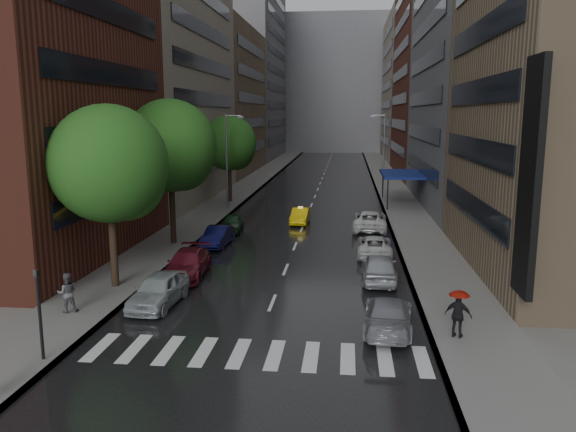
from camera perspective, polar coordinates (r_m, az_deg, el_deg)
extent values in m
plane|color=gray|center=(24.19, -2.89, -11.89)|extent=(220.00, 220.00, 0.00)
cube|color=black|center=(72.77, 3.21, 3.14)|extent=(14.00, 140.00, 0.01)
cube|color=gray|center=(73.75, -3.80, 3.28)|extent=(4.00, 140.00, 0.15)
cube|color=gray|center=(72.88, 10.30, 3.05)|extent=(4.00, 140.00, 0.15)
cube|color=silver|center=(24.11, -18.51, -12.50)|extent=(0.55, 2.80, 0.01)
cube|color=silver|center=(23.58, -15.33, -12.85)|extent=(0.55, 2.80, 0.01)
cube|color=silver|center=(23.13, -12.01, -13.17)|extent=(0.55, 2.80, 0.01)
cube|color=silver|center=(22.75, -8.56, -13.46)|extent=(0.55, 2.80, 0.01)
cube|color=silver|center=(22.46, -5.00, -13.71)|extent=(0.55, 2.80, 0.01)
cube|color=silver|center=(22.25, -1.35, -13.91)|extent=(0.55, 2.80, 0.01)
cube|color=silver|center=(22.13, 2.36, -14.06)|extent=(0.55, 2.80, 0.01)
cube|color=silver|center=(22.09, 6.09, -14.15)|extent=(0.55, 2.80, 0.01)
cube|color=silver|center=(22.15, 9.83, -14.19)|extent=(0.55, 2.80, 0.01)
cube|color=silver|center=(22.29, 13.54, -14.17)|extent=(0.55, 2.80, 0.01)
cube|color=maroon|center=(39.01, -23.23, 15.21)|extent=(8.00, 20.00, 26.00)
cube|color=gray|center=(61.50, -12.13, 17.48)|extent=(8.00, 28.00, 34.00)
cube|color=#937A5B|center=(88.10, -6.24, 11.52)|extent=(8.00, 28.00, 22.00)
cube|color=slate|center=(117.99, -3.13, 15.15)|extent=(8.00, 32.00, 38.00)
cube|color=#937A5B|center=(36.45, 25.71, 18.61)|extent=(8.00, 20.00, 30.00)
cube|color=slate|center=(59.29, 17.62, 12.65)|extent=(8.00, 28.00, 24.00)
cube|color=maroon|center=(87.32, 14.10, 15.89)|extent=(8.00, 28.00, 36.00)
cube|color=gray|center=(116.77, 11.96, 12.54)|extent=(8.00, 32.00, 28.00)
cube|color=black|center=(25.41, 23.36, 3.51)|extent=(0.30, 2.20, 10.00)
cube|color=slate|center=(140.32, 4.71, 13.14)|extent=(40.00, 14.00, 32.00)
cylinder|color=#382619|center=(30.79, -17.36, -2.31)|extent=(0.40, 0.40, 5.31)
sphere|color=#1E5116|center=(30.20, -17.76, 5.09)|extent=(6.07, 6.07, 6.07)
cylinder|color=#382619|center=(40.10, -11.67, 1.02)|extent=(0.40, 0.40, 5.59)
sphere|color=#1E5116|center=(39.65, -11.89, 7.01)|extent=(6.39, 6.39, 6.39)
cylinder|color=#382619|center=(58.74, -5.94, 3.78)|extent=(0.40, 0.40, 4.94)
sphere|color=#1E5116|center=(58.43, -6.01, 7.39)|extent=(5.64, 5.64, 5.64)
imported|color=yellow|center=(47.31, 1.26, 0.02)|extent=(1.51, 4.00, 1.30)
imported|color=#A2A8AB|center=(27.96, -13.02, -7.32)|extent=(2.14, 4.75, 1.58)
imported|color=maroon|center=(32.55, -10.16, -4.78)|extent=(2.38, 5.23, 1.48)
imported|color=#0E0F45|center=(39.51, -7.19, -2.08)|extent=(1.68, 4.28, 1.39)
imported|color=#1A3B1C|center=(44.37, -5.70, -0.71)|extent=(1.88, 4.01, 1.33)
imported|color=gray|center=(24.70, 10.14, -9.80)|extent=(2.38, 5.05, 1.42)
imported|color=#A5A9AE|center=(31.45, 9.25, -5.19)|extent=(1.96, 4.71, 1.60)
imported|color=silver|center=(37.12, 8.76, -2.98)|extent=(2.31, 4.82, 1.33)
imported|color=silver|center=(45.07, 8.30, -0.44)|extent=(2.87, 5.78, 1.57)
imported|color=#56555A|center=(27.85, -21.52, -7.26)|extent=(1.11, 1.02, 1.85)
imported|color=black|center=(27.65, -21.62, -5.82)|extent=(0.96, 0.98, 0.88)
imported|color=black|center=(24.15, 16.91, -9.63)|extent=(1.19, 0.86, 1.87)
imported|color=#B51D0D|center=(23.92, 17.00, -8.02)|extent=(0.82, 0.82, 0.72)
cylinder|color=black|center=(22.86, -23.88, -9.47)|extent=(0.12, 0.12, 3.20)
imported|color=black|center=(22.45, -24.14, -6.10)|extent=(0.18, 0.15, 0.90)
cylinder|color=gray|center=(53.52, -6.24, 5.48)|extent=(0.18, 0.18, 9.00)
cube|color=gray|center=(53.05, -4.83, 10.01)|extent=(0.50, 0.22, 0.16)
cylinder|color=gray|center=(67.39, 9.71, 6.40)|extent=(0.18, 0.18, 9.00)
cube|color=gray|center=(67.17, 8.61, 10.00)|extent=(0.50, 0.22, 0.16)
cube|color=navy|center=(57.68, 11.47, 4.19)|extent=(4.00, 8.00, 0.25)
cylinder|color=black|center=(53.97, 10.09, 2.22)|extent=(0.12, 0.12, 3.00)
cylinder|color=black|center=(61.49, 9.61, 3.22)|extent=(0.12, 0.12, 3.00)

